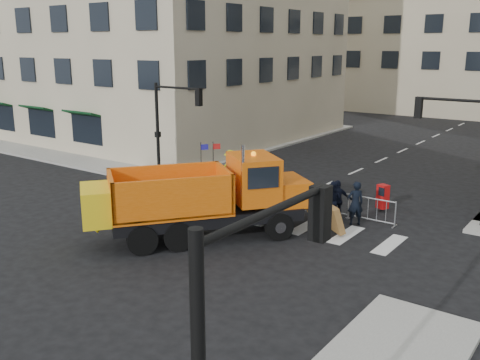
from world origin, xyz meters
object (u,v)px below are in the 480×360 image
Objects in this scene: cop_a at (355,203)px; plow_truck at (200,196)px; newspaper_box at (383,197)px; cop_c at (338,200)px; worker at (231,167)px; cop_b at (333,201)px.

plow_truck is at bearing 5.88° from cop_a.
cop_a reaches higher than newspaper_box.
worker reaches higher than cop_c.
cop_a is 1.10× the size of cop_b.
cop_b is 2.74m from newspaper_box.
cop_a is (4.19, 5.04, -0.76)m from plow_truck.
plow_truck is 8.60× the size of newspaper_box.
plow_truck is 5.12× the size of worker.
worker is 8.20m from newspaper_box.
cop_b is 0.19m from cop_c.
cop_b is at bearing -47.74° from cop_a.
cop_a is 1.72× the size of newspaper_box.
cop_c is (0.17, 0.07, 0.03)m from cop_b.
plow_truck is at bearing -97.21° from newspaper_box.
cop_c is 7.26m from worker.
cop_a is at bearing -17.29° from worker.
cop_b is at bearing 5.66° from plow_truck.
newspaper_box is (1.28, 2.42, -0.16)m from cop_b.
cop_c reaches higher than cop_b.
plow_truck is 8.79m from newspaper_box.
newspaper_box is at bearing -165.11° from cop_c.
plow_truck is 6.60m from cop_a.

